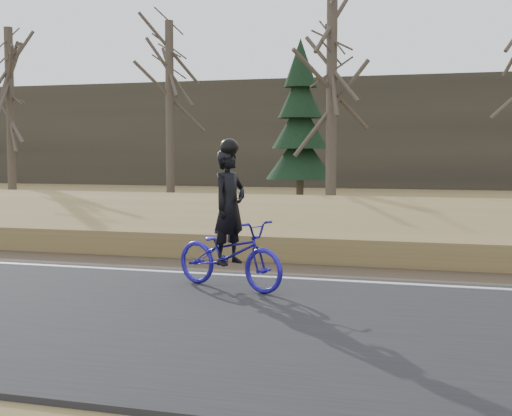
# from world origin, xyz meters

# --- Properties ---
(ground) EXTENTS (120.00, 120.00, 0.00)m
(ground) POSITION_xyz_m (0.00, 0.00, 0.00)
(ground) COLOR olive
(ground) RESTS_ON ground
(road) EXTENTS (120.00, 6.00, 0.06)m
(road) POSITION_xyz_m (0.00, -2.50, 0.03)
(road) COLOR black
(road) RESTS_ON ground
(edge_line) EXTENTS (120.00, 0.12, 0.01)m
(edge_line) POSITION_xyz_m (0.00, 0.20, 0.07)
(edge_line) COLOR silver
(edge_line) RESTS_ON road
(shoulder) EXTENTS (120.00, 1.60, 0.04)m
(shoulder) POSITION_xyz_m (0.00, 1.20, 0.02)
(shoulder) COLOR #473A2B
(shoulder) RESTS_ON ground
(embankment) EXTENTS (120.00, 5.00, 0.44)m
(embankment) POSITION_xyz_m (0.00, 4.20, 0.22)
(embankment) COLOR olive
(embankment) RESTS_ON ground
(ballast) EXTENTS (120.00, 3.00, 0.45)m
(ballast) POSITION_xyz_m (0.00, 8.00, 0.23)
(ballast) COLOR slate
(ballast) RESTS_ON ground
(railroad) EXTENTS (120.00, 2.40, 0.29)m
(railroad) POSITION_xyz_m (0.00, 8.00, 0.53)
(railroad) COLOR black
(railroad) RESTS_ON ballast
(treeline_backdrop) EXTENTS (120.00, 4.00, 6.00)m
(treeline_backdrop) POSITION_xyz_m (0.00, 30.00, 3.00)
(treeline_backdrop) COLOR #383328
(treeline_backdrop) RESTS_ON ground
(cyclist) EXTENTS (1.97, 1.28, 2.11)m
(cyclist) POSITION_xyz_m (-0.40, -0.81, 0.72)
(cyclist) COLOR #20169B
(cyclist) RESTS_ON road
(bare_tree_far_left) EXTENTS (0.36, 0.36, 6.95)m
(bare_tree_far_left) POSITION_xyz_m (-14.95, 14.65, 3.47)
(bare_tree_far_left) COLOR brown
(bare_tree_far_left) RESTS_ON ground
(bare_tree_left) EXTENTS (0.36, 0.36, 7.53)m
(bare_tree_left) POSITION_xyz_m (-9.47, 18.09, 3.76)
(bare_tree_left) COLOR brown
(bare_tree_left) RESTS_ON ground
(bare_tree_near_left) EXTENTS (0.36, 0.36, 7.30)m
(bare_tree_near_left) POSITION_xyz_m (-1.59, 13.33, 3.65)
(bare_tree_near_left) COLOR brown
(bare_tree_near_left) RESTS_ON ground
(conifer) EXTENTS (2.60, 2.60, 6.24)m
(conifer) POSITION_xyz_m (-3.32, 16.20, 2.95)
(conifer) COLOR brown
(conifer) RESTS_ON ground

